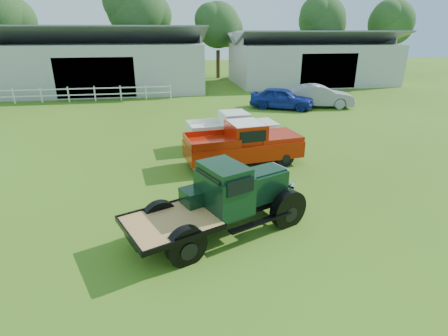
{
  "coord_description": "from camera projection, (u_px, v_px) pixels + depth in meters",
  "views": [
    {
      "loc": [
        -1.64,
        -9.39,
        5.3
      ],
      "look_at": [
        0.2,
        1.2,
        1.05
      ],
      "focal_mm": 28.0,
      "sensor_mm": 36.0,
      "label": 1
    }
  ],
  "objects": [
    {
      "name": "white_pickup",
      "position": [
        233.0,
        130.0,
        16.86
      ],
      "size": [
        4.64,
        2.2,
        1.65
      ],
      "primitive_type": null,
      "rotation": [
        0.0,
        0.0,
        0.11
      ],
      "color": "white",
      "rests_on": "ground"
    },
    {
      "name": "tree_a",
      "position": [
        0.0,
        31.0,
        36.27
      ],
      "size": [
        6.3,
        6.3,
        10.5
      ],
      "primitive_type": null,
      "color": "black",
      "rests_on": "ground"
    },
    {
      "name": "ground",
      "position": [
        224.0,
        214.0,
        10.81
      ],
      "size": [
        120.0,
        120.0,
        0.0
      ],
      "primitive_type": "plane",
      "color": "#456618"
    },
    {
      "name": "red_pickup",
      "position": [
        243.0,
        143.0,
        14.55
      ],
      "size": [
        5.21,
        2.58,
        1.82
      ],
      "primitive_type": null,
      "rotation": [
        0.0,
        0.0,
        0.14
      ],
      "color": "#AA1C08",
      "rests_on": "ground"
    },
    {
      "name": "fence_rail",
      "position": [
        82.0,
        94.0,
        27.65
      ],
      "size": [
        14.2,
        0.16,
        1.2
      ],
      "primitive_type": null,
      "color": "white",
      "rests_on": "ground"
    },
    {
      "name": "tree_d",
      "position": [
        321.0,
        33.0,
        43.0
      ],
      "size": [
        6.0,
        6.0,
        10.0
      ],
      "primitive_type": null,
      "color": "black",
      "rests_on": "ground"
    },
    {
      "name": "tree_e",
      "position": [
        389.0,
        35.0,
        42.53
      ],
      "size": [
        5.7,
        5.7,
        9.5
      ],
      "primitive_type": null,
      "color": "black",
      "rests_on": "ground"
    },
    {
      "name": "vintage_flatbed",
      "position": [
        221.0,
        199.0,
        9.54
      ],
      "size": [
        5.38,
        3.8,
        1.98
      ],
      "primitive_type": null,
      "rotation": [
        0.0,
        0.0,
        0.41
      ],
      "color": "black",
      "rests_on": "ground"
    },
    {
      "name": "tree_b",
      "position": [
        137.0,
        26.0,
        39.23
      ],
      "size": [
        6.9,
        6.9,
        11.5
      ],
      "primitive_type": null,
      "color": "black",
      "rests_on": "ground"
    },
    {
      "name": "shed_left",
      "position": [
        103.0,
        59.0,
        32.5
      ],
      "size": [
        18.8,
        10.2,
        5.6
      ],
      "primitive_type": null,
      "color": "#A0A0A0",
      "rests_on": "ground"
    },
    {
      "name": "tree_c",
      "position": [
        218.0,
        38.0,
        40.2
      ],
      "size": [
        5.4,
        5.4,
        9.0
      ],
      "primitive_type": null,
      "color": "black",
      "rests_on": "ground"
    },
    {
      "name": "misc_car_blue",
      "position": [
        282.0,
        98.0,
        25.09
      ],
      "size": [
        4.83,
        3.67,
        1.53
      ],
      "primitive_type": "imported",
      "rotation": [
        0.0,
        0.0,
        1.09
      ],
      "color": "navy",
      "rests_on": "ground"
    },
    {
      "name": "misc_car_grey",
      "position": [
        319.0,
        96.0,
        25.62
      ],
      "size": [
        5.16,
        2.83,
        1.61
      ],
      "primitive_type": "imported",
      "rotation": [
        0.0,
        0.0,
        1.33
      ],
      "color": "gray",
      "rests_on": "ground"
    },
    {
      "name": "shed_right",
      "position": [
        311.0,
        58.0,
        36.83
      ],
      "size": [
        16.8,
        9.2,
        5.2
      ],
      "primitive_type": null,
      "color": "#A0A0A0",
      "rests_on": "ground"
    }
  ]
}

